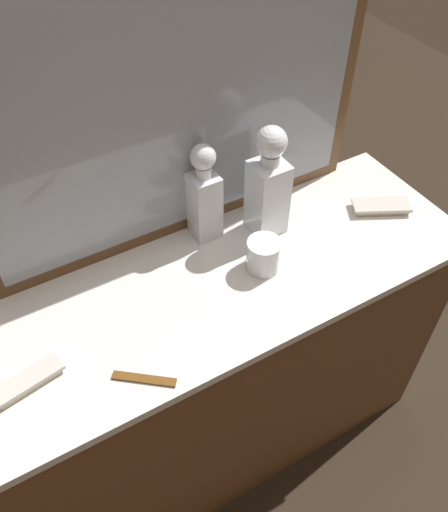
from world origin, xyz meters
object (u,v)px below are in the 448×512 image
at_px(crystal_tumbler_center, 263,256).
at_px(silver_brush_rear, 28,381).
at_px(crystal_decanter_center, 204,201).
at_px(silver_brush_right, 381,207).
at_px(tortoiseshell_comb, 144,379).
at_px(crystal_decanter_left, 268,191).

bearing_deg(crystal_tumbler_center, silver_brush_rear, -176.52).
height_order(crystal_decanter_center, crystal_tumbler_center, crystal_decanter_center).
xyz_separation_m(silver_brush_right, silver_brush_rear, (-1.04, -0.06, 0.00)).
height_order(crystal_tumbler_center, tortoiseshell_comb, crystal_tumbler_center).
bearing_deg(tortoiseshell_comb, silver_brush_rear, 152.62).
distance_m(crystal_decanter_left, crystal_tumbler_center, 0.18).
bearing_deg(crystal_decanter_left, crystal_tumbler_center, -125.38).
bearing_deg(crystal_decanter_left, tortoiseshell_comb, -150.78).
bearing_deg(silver_brush_rear, tortoiseshell_comb, -27.38).
bearing_deg(tortoiseshell_comb, crystal_tumbler_center, 20.63).
distance_m(crystal_tumbler_center, silver_brush_right, 0.42).
bearing_deg(crystal_tumbler_center, tortoiseshell_comb, -159.37).
distance_m(crystal_decanter_center, silver_brush_right, 0.52).
bearing_deg(tortoiseshell_comb, crystal_decanter_center, 45.25).
xyz_separation_m(crystal_decanter_left, tortoiseshell_comb, (-0.49, -0.27, -0.13)).
relative_size(crystal_tumbler_center, silver_brush_right, 0.51).
bearing_deg(crystal_decanter_left, crystal_decanter_center, 157.21).
xyz_separation_m(crystal_decanter_center, tortoiseshell_comb, (-0.34, -0.34, -0.11)).
bearing_deg(tortoiseshell_comb, crystal_decanter_left, 29.22).
bearing_deg(crystal_decanter_left, silver_brush_right, -17.71).
relative_size(crystal_decanter_center, crystal_decanter_left, 0.89).
distance_m(silver_brush_rear, tortoiseshell_comb, 0.25).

